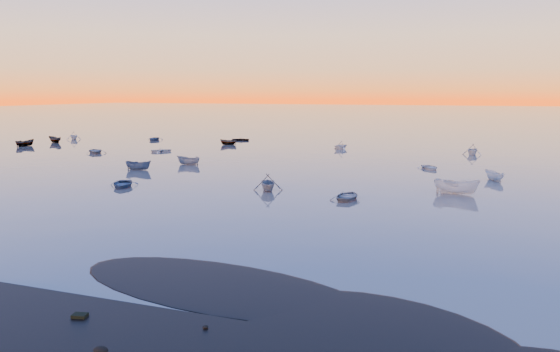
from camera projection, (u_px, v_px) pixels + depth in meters
The scene contains 6 objects.
ground at pixel (383, 136), 123.48m from camera, with size 600.00×600.00×0.00m, color #635B53.
mud_lobes at pixel (61, 276), 30.02m from camera, with size 140.00×6.00×0.07m, color black, non-canonical shape.
moored_fleet at pixel (327, 161), 79.99m from camera, with size 124.00×58.00×1.20m, color silver, non-canonical shape.
boat_near_left at pixel (123, 187), 58.15m from camera, with size 4.16×1.73×1.04m, color #364C68.
boat_near_center at pixel (139, 170), 70.78m from camera, with size 3.56×1.51×1.23m, color #364C68.
boat_near_right at pixel (268, 191), 55.96m from camera, with size 3.84×1.73×1.34m, color slate.
Camera 1 is at (21.44, -23.75, 10.03)m, focal length 35.00 mm.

